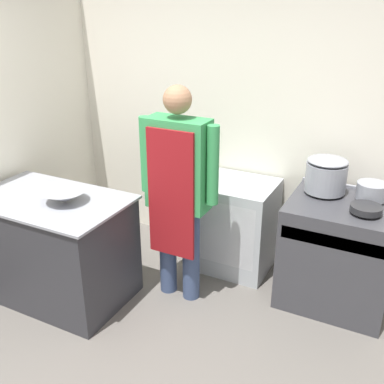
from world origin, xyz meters
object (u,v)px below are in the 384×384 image
(stove, at_px, (338,252))
(fridge_unit, at_px, (233,225))
(mixing_bowl, at_px, (64,196))
(sauce_pot, at_px, (371,191))
(stock_pot, at_px, (326,174))
(person_cook, at_px, (178,184))
(saute_pan, at_px, (366,209))

(stove, xyz_separation_m, fridge_unit, (-0.94, 0.10, -0.02))
(mixing_bowl, relative_size, sauce_pot, 1.48)
(stock_pot, bearing_deg, mixing_bowl, -147.66)
(stock_pot, relative_size, sauce_pot, 1.43)
(person_cook, xyz_separation_m, stock_pot, (0.98, 0.66, 0.02))
(fridge_unit, xyz_separation_m, stock_pot, (0.75, 0.03, 0.61))
(saute_pan, bearing_deg, fridge_unit, 168.32)
(stove, xyz_separation_m, person_cook, (-1.16, -0.53, 0.57))
(fridge_unit, height_order, person_cook, person_cook)
(stove, height_order, saute_pan, saute_pan)
(mixing_bowl, xyz_separation_m, saute_pan, (2.07, 0.84, -0.01))
(fridge_unit, height_order, sauce_pot, sauce_pot)
(stove, relative_size, saute_pan, 3.89)
(person_cook, xyz_separation_m, saute_pan, (1.33, 0.40, -0.09))
(fridge_unit, bearing_deg, stock_pot, 2.09)
(sauce_pot, bearing_deg, mixing_bowl, -152.23)
(saute_pan, bearing_deg, stove, 142.42)
(fridge_unit, distance_m, saute_pan, 1.23)
(fridge_unit, bearing_deg, sauce_pot, 1.43)
(mixing_bowl, xyz_separation_m, stock_pot, (1.72, 1.09, 0.11))
(fridge_unit, bearing_deg, mixing_bowl, -132.38)
(sauce_pot, bearing_deg, stock_pot, 180.00)
(saute_pan, relative_size, sauce_pot, 1.01)
(mixing_bowl, distance_m, saute_pan, 2.24)
(fridge_unit, relative_size, sauce_pot, 3.66)
(sauce_pot, bearing_deg, saute_pan, -90.00)
(saute_pan, bearing_deg, person_cook, -163.23)
(stock_pot, xyz_separation_m, saute_pan, (0.35, -0.26, -0.12))
(saute_pan, bearing_deg, mixing_bowl, -158.03)
(person_cook, height_order, mixing_bowl, person_cook)
(stock_pot, bearing_deg, saute_pan, -36.17)
(fridge_unit, relative_size, saute_pan, 3.63)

